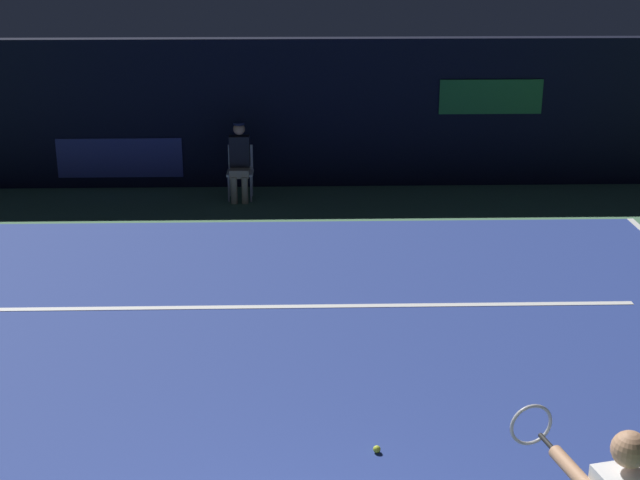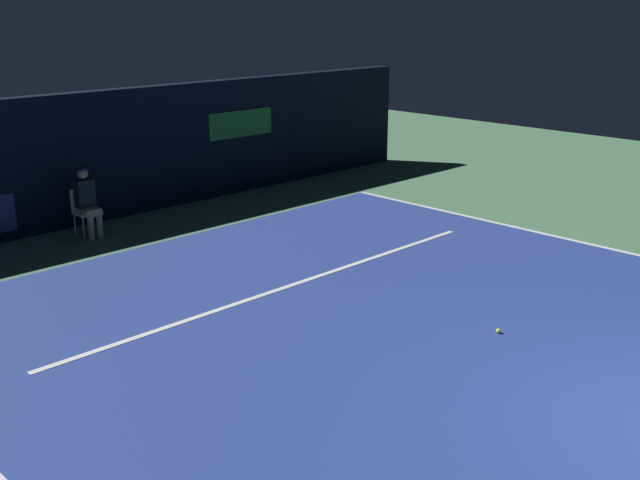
% 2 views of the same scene
% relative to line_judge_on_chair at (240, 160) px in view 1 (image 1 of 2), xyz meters
% --- Properties ---
extents(ground_plane, '(33.85, 33.85, 0.00)m').
position_rel_line_judge_on_chair_xyz_m(ground_plane, '(0.88, -6.49, -0.69)').
color(ground_plane, '#4C7A56').
extents(court_surface, '(10.85, 10.38, 0.01)m').
position_rel_line_judge_on_chair_xyz_m(court_surface, '(0.88, -6.49, -0.68)').
color(court_surface, navy).
rests_on(court_surface, ground).
extents(line_service, '(8.46, 0.10, 0.01)m').
position_rel_line_judge_on_chair_xyz_m(line_service, '(0.88, -4.67, -0.67)').
color(line_service, white).
rests_on(line_service, court_surface).
extents(back_wall, '(17.36, 0.33, 2.60)m').
position_rel_line_judge_on_chair_xyz_m(back_wall, '(0.88, 0.92, 0.61)').
color(back_wall, black).
rests_on(back_wall, ground).
extents(line_judge_on_chair, '(0.44, 0.53, 1.32)m').
position_rel_line_judge_on_chair_xyz_m(line_judge_on_chair, '(0.00, 0.00, 0.00)').
color(line_judge_on_chair, white).
rests_on(line_judge_on_chair, ground).
extents(tennis_ball, '(0.07, 0.07, 0.07)m').
position_rel_line_judge_on_chair_xyz_m(tennis_ball, '(1.65, -7.96, -0.64)').
color(tennis_ball, '#CCE033').
rests_on(tennis_ball, court_surface).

